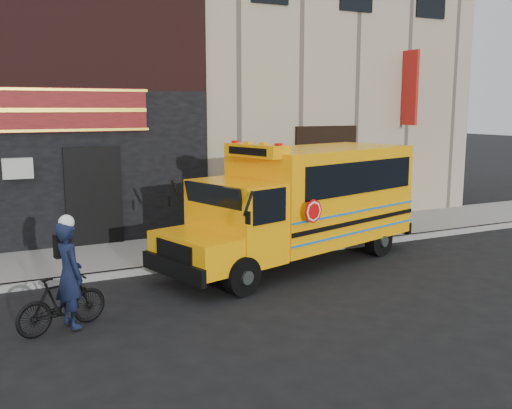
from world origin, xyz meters
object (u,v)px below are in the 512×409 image
object	(u,v)px
cyclist	(69,277)
school_bus	(304,200)
sign_pole	(387,189)
bicycle	(62,303)

from	to	relation	value
cyclist	school_bus	bearing A→B (deg)	-87.47
school_bus	sign_pole	world-z (taller)	school_bus
sign_pole	cyclist	xyz separation A→B (m)	(-8.69, -2.55, -0.62)
school_bus	sign_pole	size ratio (longest dim) A/B	2.64
sign_pole	bicycle	distance (m)	9.26
school_bus	cyclist	size ratio (longest dim) A/B	3.99
bicycle	cyclist	world-z (taller)	cyclist
bicycle	school_bus	bearing A→B (deg)	-90.81
sign_pole	cyclist	world-z (taller)	sign_pole
bicycle	cyclist	xyz separation A→B (m)	(0.14, 0.00, 0.42)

